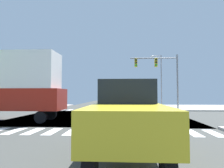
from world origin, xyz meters
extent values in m
cube|color=#3D3E3B|center=(0.00, 0.00, -0.03)|extent=(14.00, 90.00, 0.05)
cube|color=#3D3E3B|center=(0.00, 0.00, -0.03)|extent=(90.00, 12.00, 0.05)
cube|color=#B2ADA3|center=(13.00, 12.00, 0.07)|extent=(12.00, 12.00, 0.14)
cube|color=#B2A69E|center=(-13.00, 12.00, 0.07)|extent=(12.00, 12.00, 0.14)
cube|color=silver|center=(-3.75, -7.30, 0.00)|extent=(0.50, 2.00, 0.01)
cube|color=silver|center=(-2.75, -7.30, 0.00)|extent=(0.50, 2.00, 0.01)
cube|color=silver|center=(-1.75, -7.30, 0.00)|extent=(0.50, 2.00, 0.01)
cube|color=silver|center=(-0.75, -7.30, 0.00)|extent=(0.50, 2.00, 0.01)
cube|color=silver|center=(0.25, -7.30, 0.00)|extent=(0.50, 2.00, 0.01)
cube|color=silver|center=(1.25, -7.30, 0.00)|extent=(0.50, 2.00, 0.01)
cube|color=silver|center=(2.25, -7.30, 0.00)|extent=(0.50, 2.00, 0.01)
cube|color=silver|center=(3.25, -7.30, 0.00)|extent=(0.50, 2.00, 0.01)
cube|color=silver|center=(4.25, -7.30, 0.00)|extent=(0.50, 2.00, 0.01)
cube|color=silver|center=(5.25, -7.30, 0.00)|extent=(0.50, 2.00, 0.01)
cube|color=silver|center=(6.25, -7.30, 0.00)|extent=(0.50, 2.00, 0.01)
cube|color=silver|center=(-6.75, 7.30, 0.00)|extent=(0.50, 2.00, 0.01)
cube|color=silver|center=(-5.75, 7.30, 0.00)|extent=(0.50, 2.00, 0.01)
cube|color=silver|center=(-4.75, 7.30, 0.00)|extent=(0.50, 2.00, 0.01)
cube|color=silver|center=(-3.75, 7.30, 0.00)|extent=(0.50, 2.00, 0.01)
cube|color=silver|center=(-2.75, 7.30, 0.00)|extent=(0.50, 2.00, 0.01)
cube|color=silver|center=(-1.75, 7.30, 0.00)|extent=(0.50, 2.00, 0.01)
cube|color=silver|center=(-0.75, 7.30, 0.00)|extent=(0.50, 2.00, 0.01)
cube|color=silver|center=(0.25, 7.30, 0.00)|extent=(0.50, 2.00, 0.01)
cube|color=silver|center=(1.25, 7.30, 0.00)|extent=(0.50, 2.00, 0.01)
cube|color=silver|center=(2.25, 7.30, 0.00)|extent=(0.50, 2.00, 0.01)
cube|color=silver|center=(3.25, 7.30, 0.00)|extent=(0.50, 2.00, 0.01)
cube|color=silver|center=(4.25, 7.30, 0.00)|extent=(0.50, 2.00, 0.01)
cube|color=silver|center=(5.25, 7.30, 0.00)|extent=(0.50, 2.00, 0.01)
cube|color=silver|center=(6.25, 7.30, 0.00)|extent=(0.50, 2.00, 0.01)
cylinder|color=gray|center=(8.25, 7.36, 3.34)|extent=(0.20, 0.20, 6.68)
cylinder|color=gray|center=(5.44, 7.36, 6.28)|extent=(5.62, 0.14, 0.14)
cube|color=yellow|center=(5.73, 7.36, 5.73)|extent=(0.32, 0.40, 1.00)
sphere|color=black|center=(5.73, 7.12, 6.04)|extent=(0.22, 0.22, 0.22)
sphere|color=black|center=(5.73, 7.12, 5.73)|extent=(0.22, 0.22, 0.22)
sphere|color=green|center=(5.73, 7.12, 5.42)|extent=(0.22, 0.22, 0.22)
cube|color=yellow|center=(3.31, 7.36, 5.73)|extent=(0.32, 0.40, 1.00)
sphere|color=black|center=(3.31, 7.12, 6.04)|extent=(0.22, 0.22, 0.22)
sphere|color=black|center=(3.31, 7.12, 5.73)|extent=(0.22, 0.22, 0.22)
sphere|color=green|center=(3.31, 7.12, 5.42)|extent=(0.22, 0.22, 0.22)
cylinder|color=gray|center=(7.78, 15.53, 4.10)|extent=(0.16, 0.16, 8.20)
cylinder|color=gray|center=(7.08, 15.53, 8.10)|extent=(1.40, 0.10, 0.10)
ellipsoid|color=silver|center=(6.38, 15.53, 8.05)|extent=(0.60, 0.32, 0.20)
cube|color=gray|center=(-18.67, 15.18, 2.19)|extent=(11.71, 9.46, 4.38)
cube|color=gray|center=(-18.67, 15.18, 4.58)|extent=(12.01, 9.76, 0.40)
cube|color=black|center=(-11.32, 11.45, 0.90)|extent=(0.24, 2.20, 1.80)
cylinder|color=black|center=(1.20, -9.90, 0.37)|extent=(0.26, 0.74, 0.74)
cylinder|color=black|center=(2.80, -9.90, 0.37)|extent=(0.26, 0.74, 0.74)
cylinder|color=black|center=(1.20, -13.37, 0.37)|extent=(0.26, 0.74, 0.74)
cube|color=yellow|center=(2.00, -11.63, 1.17)|extent=(2.00, 5.10, 0.86)
cube|color=black|center=(2.00, -10.74, 1.97)|extent=(1.76, 1.79, 0.75)
cylinder|color=black|center=(-3.56, -4.46, 0.40)|extent=(0.80, 0.26, 0.80)
cylinder|color=black|center=(-3.56, -2.54, 0.40)|extent=(0.80, 0.26, 0.80)
cube|color=maroon|center=(-6.01, -3.50, 1.54)|extent=(7.20, 2.40, 1.49)
cube|color=white|center=(-4.93, -3.50, 3.57)|extent=(4.18, 2.30, 2.56)
camera|label=1|loc=(1.92, -17.73, 1.88)|focal=33.16mm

